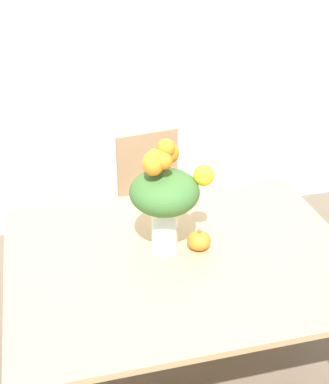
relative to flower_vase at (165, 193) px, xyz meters
The scene contains 6 objects.
ground_plane 1.06m from the flower_vase, 48.55° to the right, with size 12.00×12.00×0.00m, color brown.
wall_back 1.58m from the flower_vase, 87.81° to the left, with size 8.00×0.06×2.70m.
dining_table 0.38m from the flower_vase, 48.55° to the right, with size 1.54×1.19×0.76m.
flower_vase is the anchor object (origin of this frame).
pumpkin 0.29m from the flower_vase, 12.62° to the right, with size 0.11×0.11×0.10m.
dining_chair_near_window 1.04m from the flower_vase, 79.43° to the left, with size 0.48×0.48×0.92m.
Camera 1 is at (-0.55, -1.88, 2.16)m, focal length 50.00 mm.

